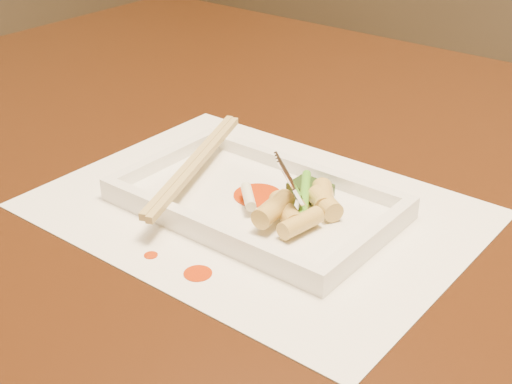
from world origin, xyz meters
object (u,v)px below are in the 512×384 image
Objects in this scene: placemat at (256,209)px; plate_base at (256,205)px; table at (327,236)px; fork at (332,143)px; chopstick_a at (192,161)px.

plate_base is (0.00, 0.00, 0.00)m from placemat.
fork is at bearing -58.46° from table.
chopstick_a is (-0.08, 0.00, 0.03)m from placemat.
chopstick_a is (-0.08, -0.14, 0.13)m from table.
placemat is at bearing -165.58° from fork.
plate_base reaches higher than placemat.
placemat is at bearing -87.44° from table.
chopstick_a reaches higher than placemat.
plate_base is 1.11× the size of chopstick_a.
chopstick_a is 1.67× the size of fork.
table is 0.21m from chopstick_a.
fork is (0.15, 0.02, 0.06)m from chopstick_a.
chopstick_a reaches higher than plate_base.
fork is (0.08, -0.12, 0.18)m from table.
chopstick_a reaches higher than table.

